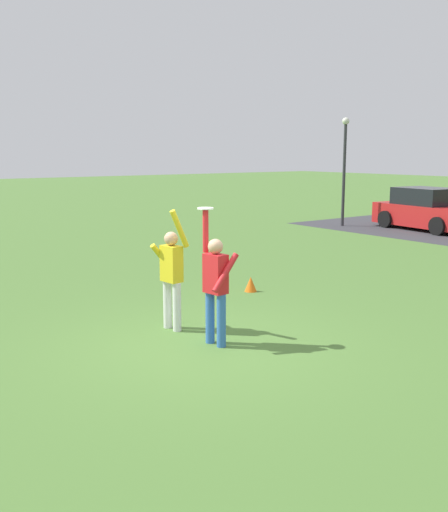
# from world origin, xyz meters

# --- Properties ---
(ground_plane) EXTENTS (120.00, 120.00, 0.00)m
(ground_plane) POSITION_xyz_m (0.00, 0.00, 0.00)
(ground_plane) COLOR #4C7533
(person_catcher) EXTENTS (0.56, 0.49, 2.08)m
(person_catcher) POSITION_xyz_m (0.10, 0.16, 0.98)
(person_catcher) COLOR #3366B7
(person_catcher) RESTS_ON ground_plane
(person_defender) EXTENTS (0.57, 0.49, 2.04)m
(person_defender) POSITION_xyz_m (-0.98, 0.05, 0.98)
(person_defender) COLOR silver
(person_defender) RESTS_ON ground_plane
(frisbee_disc) EXTENTS (0.24, 0.24, 0.02)m
(frisbee_disc) POSITION_xyz_m (-0.12, 0.14, 2.09)
(frisbee_disc) COLOR white
(frisbee_disc) RESTS_ON person_catcher
(parked_car_red) EXTENTS (4.28, 2.41, 1.59)m
(parked_car_red) POSITION_xyz_m (-6.24, 14.63, 0.73)
(parked_car_red) COLOR red
(parked_car_red) RESTS_ON ground_plane
(lamppost_by_lot) EXTENTS (0.28, 0.28, 4.26)m
(lamppost_by_lot) POSITION_xyz_m (-8.94, 12.90, 2.59)
(lamppost_by_lot) COLOR #2D2D33
(lamppost_by_lot) RESTS_ON ground_plane
(field_cone_orange) EXTENTS (0.26, 0.26, 0.32)m
(field_cone_orange) POSITION_xyz_m (-2.32, 2.81, 0.16)
(field_cone_orange) COLOR orange
(field_cone_orange) RESTS_ON ground_plane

